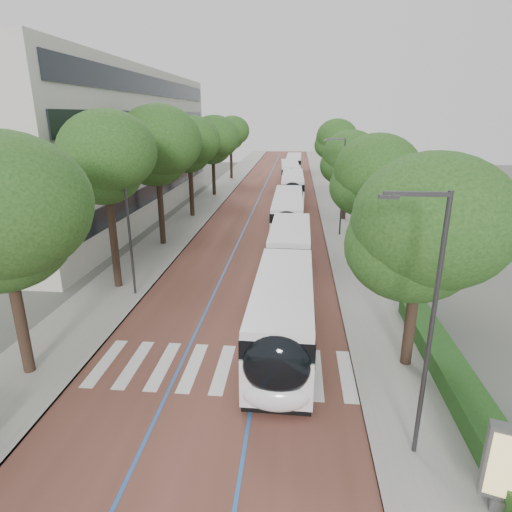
{
  "coord_description": "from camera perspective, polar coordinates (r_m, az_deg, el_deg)",
  "views": [
    {
      "loc": [
        2.97,
        -13.97,
        9.91
      ],
      "look_at": [
        0.85,
        8.57,
        2.4
      ],
      "focal_mm": 30.0,
      "sensor_mm": 36.0,
      "label": 1
    }
  ],
  "objects": [
    {
      "name": "ground",
      "position": [
        17.38,
        -5.67,
        -16.51
      ],
      "size": [
        160.0,
        160.0,
        0.0
      ],
      "primitive_type": "plane",
      "color": "#51544C",
      "rests_on": "ground"
    },
    {
      "name": "zebra_crossing",
      "position": [
        18.15,
        -4.42,
        -14.71
      ],
      "size": [
        10.55,
        3.6,
        0.01
      ],
      "color": "silver",
      "rests_on": "ground"
    },
    {
      "name": "lamp_post_left",
      "position": [
        24.46,
        -16.6,
        3.89
      ],
      "size": [
        0.14,
        0.14,
        8.0
      ],
      "primitive_type": "cylinder",
      "color": "#323335",
      "rests_on": "sidewalk_left"
    },
    {
      "name": "office_building",
      "position": [
        47.68,
        -23.4,
        13.41
      ],
      "size": [
        18.11,
        40.0,
        14.0
      ],
      "color": "#ACA9A0",
      "rests_on": "ground"
    },
    {
      "name": "trees_right",
      "position": [
        34.46,
        13.49,
        11.24
      ],
      "size": [
        5.92,
        47.59,
        8.85
      ],
      "color": "black",
      "rests_on": "ground"
    },
    {
      "name": "streetlight_far",
      "position": [
        36.51,
        11.23,
        9.99
      ],
      "size": [
        1.82,
        0.2,
        8.0
      ],
      "color": "#323335",
      "rests_on": "sidewalk_right"
    },
    {
      "name": "hedge",
      "position": [
        17.91,
        25.41,
        -15.26
      ],
      "size": [
        1.2,
        14.0,
        0.8
      ],
      "primitive_type": "cube",
      "color": "#1A4016",
      "rests_on": "sidewalk_right"
    },
    {
      "name": "road",
      "position": [
        54.95,
        2.21,
        7.96
      ],
      "size": [
        11.0,
        140.0,
        0.02
      ],
      "primitive_type": "cube",
      "color": "#553026",
      "rests_on": "ground"
    },
    {
      "name": "lane_line_right",
      "position": [
        54.88,
        3.89,
        7.93
      ],
      "size": [
        0.12,
        126.0,
        0.01
      ],
      "primitive_type": "cube",
      "color": "#235AB2",
      "rests_on": "road"
    },
    {
      "name": "trees_left",
      "position": [
        39.69,
        -10.23,
        13.72
      ],
      "size": [
        6.28,
        60.72,
        10.11
      ],
      "color": "black",
      "rests_on": "ground"
    },
    {
      "name": "bus_queued_3",
      "position": [
        75.94,
        5.05,
        12.02
      ],
      "size": [
        2.68,
        12.43,
        3.2
      ],
      "rotation": [
        0.0,
        0.0,
        -0.01
      ],
      "color": "white",
      "rests_on": "ground"
    },
    {
      "name": "kerb_left",
      "position": [
        55.52,
        -3.63,
        8.1
      ],
      "size": [
        0.2,
        140.0,
        0.14
      ],
      "primitive_type": "cube",
      "color": "gray",
      "rests_on": "ground"
    },
    {
      "name": "streetlight_near",
      "position": [
        12.63,
        21.83,
        -6.83
      ],
      "size": [
        1.82,
        0.2,
        8.0
      ],
      "color": "#323335",
      "rests_on": "sidewalk_right"
    },
    {
      "name": "bus_queued_0",
      "position": [
        37.43,
        4.25,
        5.51
      ],
      "size": [
        2.59,
        12.41,
        3.2
      ],
      "rotation": [
        0.0,
        0.0,
        0.0
      ],
      "color": "white",
      "rests_on": "ground"
    },
    {
      "name": "kerb_right",
      "position": [
        54.92,
        8.1,
        7.84
      ],
      "size": [
        0.2,
        140.0,
        0.14
      ],
      "primitive_type": "cube",
      "color": "gray",
      "rests_on": "ground"
    },
    {
      "name": "sidewalk_left",
      "position": [
        55.85,
        -5.58,
        8.11
      ],
      "size": [
        4.0,
        140.0,
        0.12
      ],
      "primitive_type": "cube",
      "color": "gray",
      "rests_on": "ground"
    },
    {
      "name": "lane_line_left",
      "position": [
        55.05,
        0.53,
        8.01
      ],
      "size": [
        0.12,
        126.0,
        0.01
      ],
      "primitive_type": "cube",
      "color": "#235AB2",
      "rests_on": "road"
    },
    {
      "name": "bus_queued_1",
      "position": [
        51.29,
        4.89,
        8.99
      ],
      "size": [
        2.66,
        12.42,
        3.2
      ],
      "rotation": [
        0.0,
        0.0,
        0.01
      ],
      "color": "white",
      "rests_on": "ground"
    },
    {
      "name": "bus_queued_2",
      "position": [
        63.83,
        4.53,
        10.84
      ],
      "size": [
        3.06,
        12.5,
        3.2
      ],
      "rotation": [
        0.0,
        0.0,
        0.04
      ],
      "color": "white",
      "rests_on": "ground"
    },
    {
      "name": "sidewalk_right",
      "position": [
        55.04,
        10.1,
        7.76
      ],
      "size": [
        4.0,
        140.0,
        0.12
      ],
      "primitive_type": "cube",
      "color": "gray",
      "rests_on": "ground"
    },
    {
      "name": "ad_panel",
      "position": [
        13.61,
        30.69,
        -23.14
      ],
      "size": [
        1.26,
        0.67,
        2.53
      ],
      "rotation": [
        0.0,
        0.0,
        -0.3
      ],
      "color": "#59595B",
      "rests_on": "sidewalk_right"
    },
    {
      "name": "lead_bus",
      "position": [
        22.28,
        4.07,
        -3.52
      ],
      "size": [
        2.78,
        18.43,
        3.2
      ],
      "rotation": [
        0.0,
        0.0,
        -0.01
      ],
      "color": "black",
      "rests_on": "ground"
    }
  ]
}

